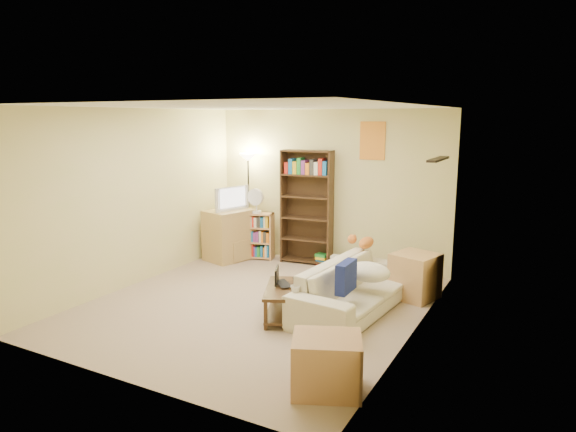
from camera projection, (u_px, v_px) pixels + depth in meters
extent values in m
plane|color=tan|center=(257.00, 304.00, 6.62)|extent=(4.50, 4.50, 0.00)
cube|color=beige|center=(329.00, 188.00, 8.33)|extent=(4.00, 0.04, 2.50)
cube|color=beige|center=(120.00, 249.00, 4.43)|extent=(4.00, 0.04, 2.50)
cube|color=beige|center=(137.00, 197.00, 7.31)|extent=(0.04, 4.50, 2.50)
cube|color=beige|center=(416.00, 225.00, 5.45)|extent=(0.04, 4.50, 2.50)
cube|color=silver|center=(255.00, 106.00, 6.14)|extent=(4.00, 4.50, 0.04)
cube|color=red|center=(372.00, 141.00, 7.84)|extent=(0.40, 0.02, 0.58)
cube|color=black|center=(438.00, 159.00, 6.50)|extent=(0.12, 0.80, 0.03)
imported|color=beige|center=(355.00, 288.00, 6.35)|extent=(2.21, 1.19, 0.60)
cube|color=navy|center=(346.00, 277.00, 5.88)|extent=(0.12, 0.40, 0.36)
ellipsoid|color=silver|center=(368.00, 272.00, 6.27)|extent=(0.55, 0.40, 0.24)
ellipsoid|color=orange|center=(366.00, 243.00, 7.05)|extent=(0.39, 0.20, 0.15)
sphere|color=orange|center=(352.00, 239.00, 7.16)|extent=(0.13, 0.13, 0.13)
cube|color=#412C19|center=(286.00, 289.00, 6.11)|extent=(0.78, 0.98, 0.04)
cube|color=#412C19|center=(286.00, 312.00, 6.16)|extent=(0.74, 0.93, 0.03)
cube|color=#412C19|center=(266.00, 314.00, 5.79)|extent=(0.04, 0.04, 0.38)
cube|color=#412C19|center=(302.00, 315.00, 5.75)|extent=(0.04, 0.04, 0.38)
cube|color=#412C19|center=(273.00, 292.00, 6.53)|extent=(0.04, 0.04, 0.38)
cube|color=#412C19|center=(305.00, 292.00, 6.49)|extent=(0.04, 0.04, 0.38)
imported|color=black|center=(287.00, 284.00, 6.19)|extent=(0.55, 0.55, 0.03)
cube|color=white|center=(277.00, 275.00, 6.18)|extent=(0.12, 0.27, 0.19)
imported|color=silver|center=(295.00, 290.00, 5.84)|extent=(0.13, 0.13, 0.11)
cube|color=black|center=(296.00, 279.00, 6.38)|extent=(0.14, 0.15, 0.02)
cube|color=tan|center=(230.00, 235.00, 8.67)|extent=(0.77, 0.92, 0.85)
imported|color=black|center=(229.00, 198.00, 8.55)|extent=(0.74, 0.47, 0.40)
cube|color=#3C2717|center=(307.00, 207.00, 8.35)|extent=(0.86, 0.37, 1.86)
cube|color=tan|center=(255.00, 236.00, 8.72)|extent=(0.66, 0.39, 0.79)
cylinder|color=silver|center=(257.00, 212.00, 8.60)|extent=(0.16, 0.16, 0.04)
cylinder|color=silver|center=(257.00, 206.00, 8.58)|extent=(0.02, 0.02, 0.16)
cylinder|color=silver|center=(256.00, 197.00, 8.53)|extent=(0.28, 0.06, 0.28)
cylinder|color=black|center=(249.00, 253.00, 9.05)|extent=(0.26, 0.26, 0.03)
cylinder|color=black|center=(249.00, 208.00, 8.89)|extent=(0.03, 0.03, 1.67)
cone|color=#FFE8C6|center=(248.00, 157.00, 8.73)|extent=(0.30, 0.30, 0.13)
cube|color=tan|center=(415.00, 276.00, 6.80)|extent=(0.66, 0.66, 0.61)
cube|color=tan|center=(327.00, 364.00, 4.48)|extent=(0.75, 0.70, 0.50)
cube|color=red|center=(322.00, 259.00, 8.39)|extent=(0.21, 0.16, 0.18)
cube|color=#1966B2|center=(336.00, 262.00, 8.15)|extent=(0.21, 0.16, 0.21)
cube|color=gold|center=(351.00, 265.00, 7.91)|extent=(0.21, 0.16, 0.25)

